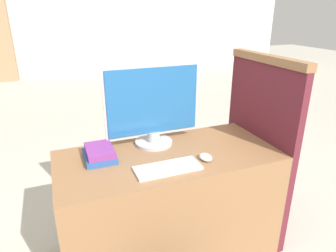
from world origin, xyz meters
name	(u,v)px	position (x,y,z in m)	size (l,w,h in m)	color
wall_back	(70,15)	(0.00, 6.77, 1.40)	(12.00, 0.06, 2.80)	beige
desk	(169,204)	(0.00, 0.32, 0.36)	(1.34, 0.63, 0.73)	#8C603D
carrel_divider	(258,146)	(0.70, 0.35, 0.65)	(0.07, 0.70, 1.28)	#5B1E28
monitor	(153,107)	(-0.03, 0.50, 0.98)	(0.61, 0.24, 0.52)	#B7B7BC
keyboard	(168,168)	(-0.07, 0.15, 0.73)	(0.37, 0.15, 0.02)	white
mouse	(206,157)	(0.18, 0.17, 0.74)	(0.07, 0.10, 0.03)	white
book_stack	(100,154)	(-0.40, 0.41, 0.76)	(0.17, 0.22, 0.07)	#285199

